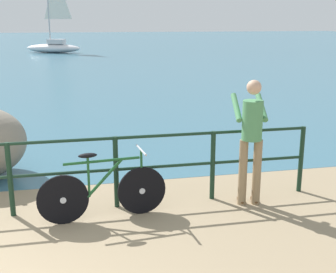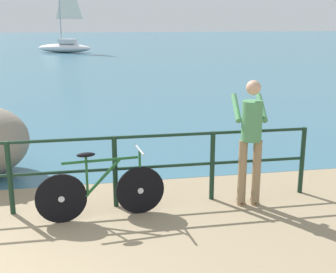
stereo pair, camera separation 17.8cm
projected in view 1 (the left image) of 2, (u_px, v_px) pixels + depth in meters
The scene contains 5 objects.
ground_plane at pixel (40, 72), 22.75m from camera, with size 120.00×120.00×0.10m, color #937F60.
sea_surface at pixel (55, 43), 49.29m from camera, with size 120.00×90.00×0.01m, color #38667A.
bicycle at pixel (104, 191), 5.83m from camera, with size 1.70×0.48×0.92m.
person_at_railing at pixel (251, 136), 6.16m from camera, with size 0.52×0.67×1.78m.
sailboat at pixel (54, 44), 35.16m from camera, with size 4.57×2.79×6.16m.
Camera 1 is at (1.57, -3.70, 2.56)m, focal length 47.65 mm.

